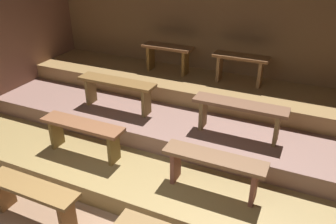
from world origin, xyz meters
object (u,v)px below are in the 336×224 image
bench_middle_left (117,87)px  bench_lower_right (214,165)px  bench_floor_left (33,194)px  bench_upper_right (240,63)px  bench_lower_left (83,131)px  bench_middle_right (240,111)px  bench_upper_left (168,53)px

bench_middle_left → bench_lower_right: bearing=-26.7°
bench_floor_left → bench_middle_left: bearing=92.7°
bench_floor_left → bench_upper_right: bearing=64.7°
bench_lower_left → bench_middle_left: (-0.04, 0.94, 0.26)m
bench_lower_left → bench_upper_right: bench_upper_right is taller
bench_middle_left → bench_middle_right: bearing=0.0°
bench_middle_right → bench_upper_left: (-1.59, 1.19, 0.23)m
bench_middle_right → bench_upper_left: bench_upper_left is taller
bench_lower_left → bench_upper_left: bench_upper_left is taller
bench_floor_left → bench_upper_left: bench_upper_left is taller
bench_upper_left → bench_lower_right: bearing=-53.8°
bench_lower_left → bench_lower_right: bearing=0.0°
bench_upper_right → bench_floor_left: bearing=-115.3°
bench_lower_right → bench_upper_right: size_ratio=1.34×
bench_floor_left → bench_lower_right: 2.07m
bench_lower_right → bench_middle_left: 2.10m
bench_lower_left → bench_middle_left: bench_middle_left is taller
bench_middle_left → bench_upper_left: size_ratio=1.41×
bench_upper_left → bench_upper_right: (1.28, 0.00, 0.00)m
bench_lower_right → bench_floor_left: bearing=-149.7°
bench_middle_right → bench_upper_right: 1.25m
bench_lower_right → bench_middle_right: 0.97m
bench_floor_left → bench_lower_right: (1.77, 1.04, 0.25)m
bench_upper_left → bench_upper_right: bearing=0.0°
bench_lower_left → bench_middle_left: size_ratio=0.95×
bench_floor_left → bench_upper_right: bench_upper_right is taller
bench_middle_right → bench_upper_left: bearing=143.2°
bench_lower_right → bench_upper_left: 2.68m
bench_floor_left → bench_middle_left: (-0.09, 1.98, 0.51)m
bench_floor_left → bench_upper_left: (0.22, 3.17, 0.74)m
bench_lower_right → bench_middle_right: bench_middle_right is taller
bench_lower_right → bench_middle_right: bearing=87.8°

